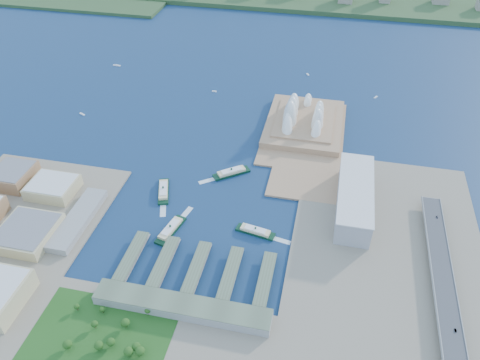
% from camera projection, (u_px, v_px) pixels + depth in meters
% --- Properties ---
extents(ground, '(3000.00, 3000.00, 0.00)m').
position_uv_depth(ground, '(203.00, 227.00, 627.37)').
color(ground, '#0E2245').
rests_on(ground, ground).
extents(east_land, '(240.00, 500.00, 3.00)m').
position_uv_depth(east_land, '(388.00, 286.00, 548.06)').
color(east_land, gray).
rests_on(east_land, ground).
extents(peninsula, '(135.00, 220.00, 3.00)m').
position_uv_depth(peninsula, '(304.00, 132.00, 806.93)').
color(peninsula, '#A27B59').
rests_on(peninsula, ground).
extents(opera_house, '(134.00, 180.00, 58.00)m').
position_uv_depth(opera_house, '(305.00, 111.00, 803.60)').
color(opera_house, white).
rests_on(opera_house, peninsula).
extents(toaster_building, '(45.00, 155.00, 35.00)m').
position_uv_depth(toaster_building, '(354.00, 198.00, 643.00)').
color(toaster_building, gray).
rests_on(toaster_building, east_land).
extents(expressway, '(26.00, 340.00, 11.85)m').
position_uv_depth(expressway, '(444.00, 298.00, 525.74)').
color(expressway, gray).
rests_on(expressway, east_land).
extents(west_buildings, '(200.00, 280.00, 27.00)m').
position_uv_depth(west_buildings, '(2.00, 226.00, 605.51)').
color(west_buildings, '#8E6847').
rests_on(west_buildings, west_land).
extents(ferry_wharves, '(184.00, 90.00, 9.30)m').
position_uv_depth(ferry_wharves, '(197.00, 268.00, 564.86)').
color(ferry_wharves, '#505D46').
rests_on(ferry_wharves, ground).
extents(terminal_building, '(200.00, 28.00, 12.00)m').
position_uv_depth(terminal_building, '(182.00, 307.00, 516.17)').
color(terminal_building, gray).
rests_on(terminal_building, south_land).
extents(park, '(150.00, 110.00, 16.00)m').
position_uv_depth(park, '(97.00, 336.00, 485.49)').
color(park, '#194714').
rests_on(park, south_land).
extents(ferry_a, '(31.68, 58.75, 10.79)m').
position_uv_depth(ferry_a, '(163.00, 189.00, 680.37)').
color(ferry_a, black).
rests_on(ferry_a, ground).
extents(ferry_b, '(55.02, 46.20, 10.90)m').
position_uv_depth(ferry_b, '(231.00, 171.00, 714.41)').
color(ferry_b, black).
rests_on(ferry_b, ground).
extents(ferry_c, '(27.58, 59.22, 10.85)m').
position_uv_depth(ferry_c, '(170.00, 228.00, 617.66)').
color(ferry_c, black).
rests_on(ferry_c, ground).
extents(ferry_d, '(54.18, 22.63, 9.95)m').
position_uv_depth(ferry_d, '(255.00, 230.00, 615.58)').
color(ferry_d, black).
rests_on(ferry_d, ground).
extents(boat_a, '(12.55, 8.23, 2.40)m').
position_uv_depth(boat_a, '(82.00, 114.00, 856.44)').
color(boat_a, white).
rests_on(boat_a, ground).
extents(boat_b, '(8.89, 3.21, 2.39)m').
position_uv_depth(boat_b, '(214.00, 91.00, 925.01)').
color(boat_b, white).
rests_on(boat_b, ground).
extents(boat_c, '(8.15, 10.38, 2.34)m').
position_uv_depth(boat_c, '(376.00, 97.00, 906.33)').
color(boat_c, white).
rests_on(boat_c, ground).
extents(boat_d, '(16.44, 3.89, 2.76)m').
position_uv_depth(boat_d, '(117.00, 65.00, 1017.67)').
color(boat_d, white).
rests_on(boat_d, ground).
extents(boat_e, '(7.55, 9.92, 2.38)m').
position_uv_depth(boat_e, '(308.00, 74.00, 984.02)').
color(boat_e, white).
rests_on(boat_e, ground).
extents(car_b, '(1.53, 4.40, 1.45)m').
position_uv_depth(car_b, '(456.00, 330.00, 485.45)').
color(car_b, slate).
rests_on(car_b, expressway).
extents(car_c, '(1.80, 4.44, 1.29)m').
position_uv_depth(car_c, '(437.00, 217.00, 619.71)').
color(car_c, slate).
rests_on(car_c, expressway).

